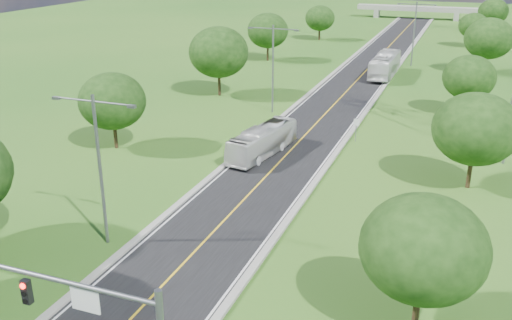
% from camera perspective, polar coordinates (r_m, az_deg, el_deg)
% --- Properties ---
extents(ground, '(260.00, 260.00, 0.00)m').
position_cam_1_polar(ground, '(79.30, 9.40, 7.14)').
color(ground, '#245919').
rests_on(ground, ground).
extents(road, '(8.00, 150.00, 0.06)m').
position_cam_1_polar(road, '(85.03, 10.25, 8.03)').
color(road, black).
rests_on(road, ground).
extents(curb_left, '(0.50, 150.00, 0.22)m').
position_cam_1_polar(curb_left, '(85.87, 7.45, 8.37)').
color(curb_left, gray).
rests_on(curb_left, ground).
extents(curb_right, '(0.50, 150.00, 0.22)m').
position_cam_1_polar(curb_right, '(84.37, 13.11, 7.78)').
color(curb_right, gray).
rests_on(curb_right, ground).
extents(speed_limit_sign, '(0.55, 0.09, 2.40)m').
position_cam_1_polar(speed_limit_sign, '(57.07, 9.99, 3.34)').
color(speed_limit_sign, slate).
rests_on(speed_limit_sign, ground).
extents(overpass, '(30.00, 3.00, 3.20)m').
position_cam_1_polar(overpass, '(157.17, 15.74, 14.31)').
color(overpass, gray).
rests_on(overpass, ground).
extents(streetlight_near_left, '(5.90, 0.25, 10.00)m').
position_cam_1_polar(streetlight_near_left, '(36.93, -15.44, 0.19)').
color(streetlight_near_left, slate).
rests_on(streetlight_near_left, ground).
extents(streetlight_mid_left, '(5.90, 0.25, 10.00)m').
position_cam_1_polar(streetlight_mid_left, '(65.39, 1.70, 9.82)').
color(streetlight_mid_left, slate).
rests_on(streetlight_mid_left, ground).
extents(streetlight_far_right, '(5.90, 0.25, 10.00)m').
position_cam_1_polar(streetlight_far_right, '(94.89, 15.57, 12.57)').
color(streetlight_far_right, slate).
rests_on(streetlight_far_right, ground).
extents(tree_lb, '(6.30, 6.30, 7.33)m').
position_cam_1_polar(tree_lb, '(55.31, -14.18, 5.74)').
color(tree_lb, black).
rests_on(tree_lb, ground).
extents(tree_lc, '(7.56, 7.56, 8.79)m').
position_cam_1_polar(tree_lc, '(73.32, -3.76, 10.71)').
color(tree_lc, black).
rests_on(tree_lc, ground).
extents(tree_ld, '(6.72, 6.72, 7.82)m').
position_cam_1_polar(tree_ld, '(96.14, 1.19, 12.81)').
color(tree_ld, black).
rests_on(tree_ld, ground).
extents(tree_le, '(5.88, 5.88, 6.84)m').
position_cam_1_polar(tree_le, '(118.25, 6.41, 13.92)').
color(tree_le, black).
rests_on(tree_le, ground).
extents(tree_ra, '(6.30, 6.30, 7.33)m').
position_cam_1_polar(tree_ra, '(29.17, 16.41, -8.48)').
color(tree_ra, black).
rests_on(tree_ra, ground).
extents(tree_rb, '(6.72, 6.72, 7.82)m').
position_cam_1_polar(tree_rb, '(47.61, 21.12, 2.91)').
color(tree_rb, black).
rests_on(tree_rb, ground).
extents(tree_rc, '(5.88, 5.88, 6.84)m').
position_cam_1_polar(tree_rc, '(69.10, 20.54, 7.75)').
color(tree_rc, black).
rests_on(tree_rc, ground).
extents(tree_rd, '(7.14, 7.14, 8.30)m').
position_cam_1_polar(tree_rd, '(92.60, 22.27, 11.18)').
color(tree_rd, black).
rests_on(tree_rd, ground).
extents(tree_re, '(5.46, 5.46, 6.35)m').
position_cam_1_polar(tree_re, '(116.53, 20.92, 12.45)').
color(tree_re, black).
rests_on(tree_re, ground).
extents(tree_rf, '(6.30, 6.30, 7.33)m').
position_cam_1_polar(tree_rf, '(136.36, 22.64, 13.55)').
color(tree_rf, black).
rests_on(tree_rf, ground).
extents(bus_outbound, '(2.93, 12.13, 3.37)m').
position_cam_1_polar(bus_outbound, '(86.77, 12.77, 9.27)').
color(bus_outbound, silver).
rests_on(bus_outbound, road).
extents(bus_inbound, '(3.83, 9.91, 2.69)m').
position_cam_1_polar(bus_inbound, '(52.58, 0.66, 1.91)').
color(bus_inbound, silver).
rests_on(bus_inbound, road).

